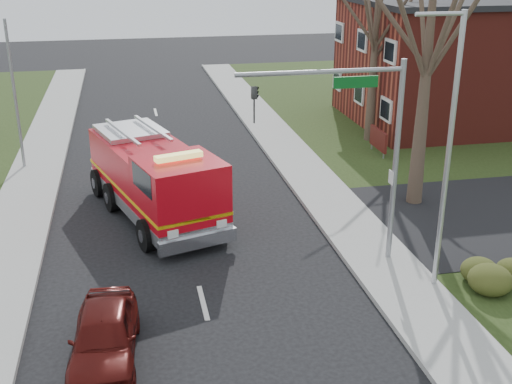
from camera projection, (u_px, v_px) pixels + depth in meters
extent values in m
plane|color=black|center=(203.00, 303.00, 19.17)|extent=(120.00, 120.00, 0.00)
cube|color=gray|center=(397.00, 280.00, 20.32)|extent=(2.40, 80.00, 0.15)
cube|color=maroon|center=(482.00, 63.00, 37.96)|extent=(15.00, 10.00, 7.00)
cube|color=black|center=(489.00, 0.00, 36.67)|extent=(15.40, 10.40, 0.30)
cube|color=silver|center=(359.00, 94.00, 37.07)|extent=(0.12, 1.40, 1.20)
cube|color=#501512|center=(378.00, 139.00, 32.26)|extent=(0.12, 2.00, 1.00)
cylinder|color=gray|center=(384.00, 152.00, 31.69)|extent=(0.08, 0.08, 0.90)
cylinder|color=gray|center=(372.00, 143.00, 33.15)|extent=(0.08, 0.08, 0.90)
ellipsoid|color=#333C16|center=(497.00, 272.00, 19.75)|extent=(2.80, 2.00, 0.90)
cone|color=#372920|center=(427.00, 58.00, 24.30)|extent=(0.64, 0.64, 12.00)
cone|color=#372920|center=(375.00, 44.00, 33.08)|extent=(0.56, 0.56, 10.50)
cylinder|color=gray|center=(395.00, 165.00, 20.55)|extent=(0.18, 0.18, 6.80)
cylinder|color=gray|center=(321.00, 72.00, 18.95)|extent=(5.20, 0.14, 0.14)
cube|color=#0C591E|center=(356.00, 82.00, 19.28)|extent=(1.40, 0.06, 0.35)
imported|color=black|center=(255.00, 86.00, 18.69)|extent=(0.22, 0.18, 1.10)
cylinder|color=#B7BABF|center=(448.00, 159.00, 18.57)|extent=(0.16, 0.16, 8.40)
cylinder|color=#B7BABF|center=(440.00, 14.00, 16.96)|extent=(1.40, 0.12, 0.12)
cylinder|color=gray|center=(15.00, 97.00, 29.43)|extent=(0.14, 0.14, 7.00)
cube|color=#BB0814|center=(143.00, 167.00, 25.89)|extent=(4.23, 6.05, 2.21)
cube|color=#BB0814|center=(180.00, 195.00, 22.56)|extent=(3.42, 3.42, 2.53)
cube|color=#B7BABF|center=(155.00, 198.00, 25.18)|extent=(5.05, 8.67, 0.47)
cube|color=#E5B20C|center=(154.00, 184.00, 24.97)|extent=(5.06, 8.68, 0.13)
cube|color=black|center=(193.00, 184.00, 21.32)|extent=(2.37, 0.82, 0.90)
cube|color=#E5D866|center=(179.00, 156.00, 22.05)|extent=(1.72, 0.85, 0.19)
cylinder|color=black|center=(146.00, 235.00, 22.29)|extent=(0.69, 1.22, 1.16)
cylinder|color=black|center=(218.00, 220.00, 23.52)|extent=(0.69, 1.22, 1.16)
cylinder|color=black|center=(98.00, 183.00, 27.21)|extent=(0.69, 1.22, 1.16)
cylinder|color=black|center=(159.00, 173.00, 28.44)|extent=(0.69, 1.22, 1.16)
imported|color=#480E0B|center=(104.00, 336.00, 16.33)|extent=(1.93, 4.20, 1.40)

